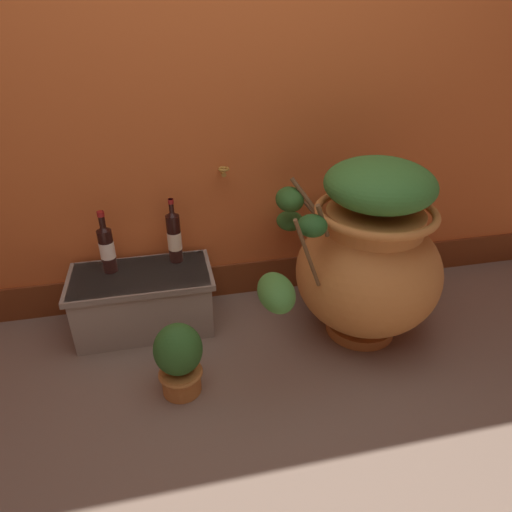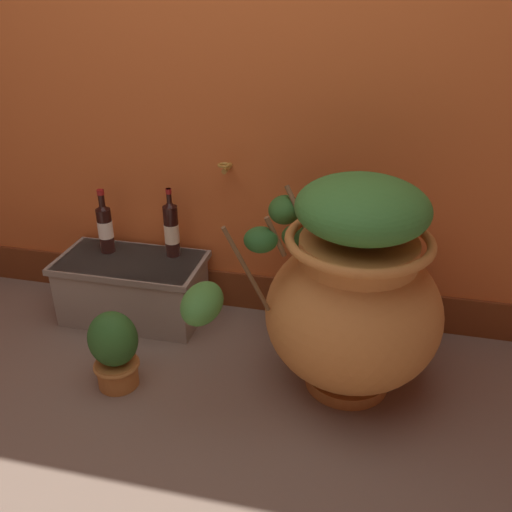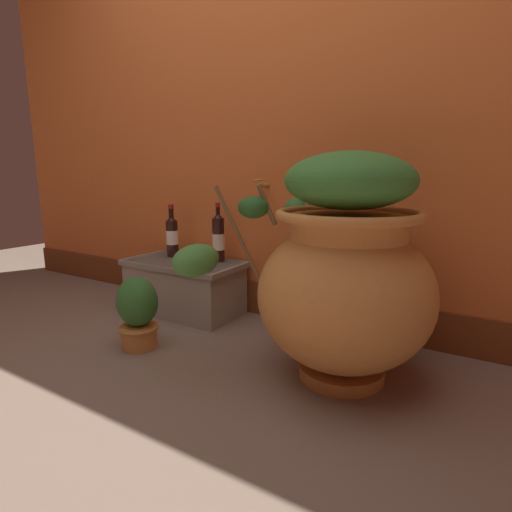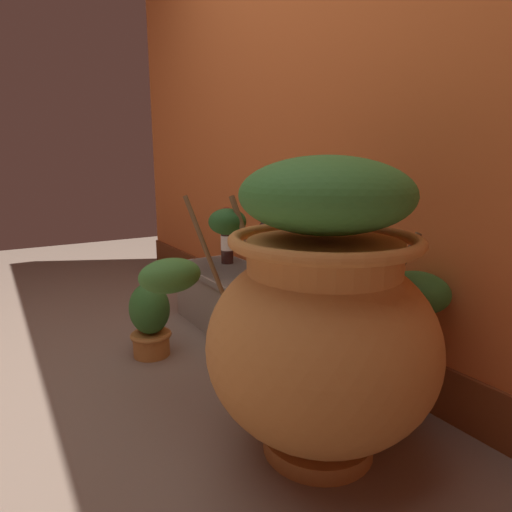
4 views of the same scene
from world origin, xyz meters
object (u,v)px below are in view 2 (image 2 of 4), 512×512
wine_bottle_left (105,226)px  potted_shrub (114,349)px  wine_bottle_middle (171,228)px  terracotta_urn (352,293)px

wine_bottle_left → potted_shrub: size_ratio=0.92×
wine_bottle_middle → potted_shrub: (-0.04, -0.60, -0.28)m
terracotta_urn → wine_bottle_left: bearing=164.5°
terracotta_urn → wine_bottle_middle: bearing=157.2°
wine_bottle_left → wine_bottle_middle: bearing=6.0°
wine_bottle_left → wine_bottle_middle: wine_bottle_middle is taller
terracotta_urn → wine_bottle_left: terracotta_urn is taller
terracotta_urn → wine_bottle_left: size_ratio=2.94×
terracotta_urn → wine_bottle_left: 1.25m
wine_bottle_middle → potted_shrub: wine_bottle_middle is taller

